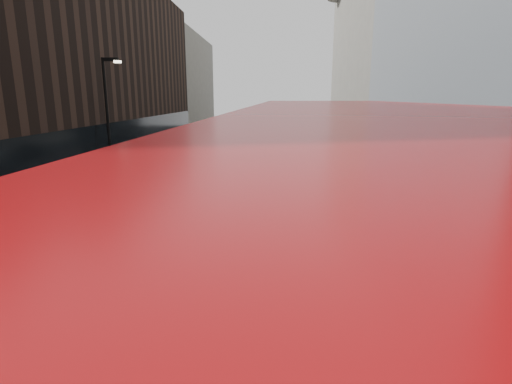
# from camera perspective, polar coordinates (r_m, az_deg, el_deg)

# --- Properties ---
(sidewalk_right) EXTENTS (3.00, 80.00, 0.15)m
(sidewalk_right) POSITION_cam_1_polar(r_m,az_deg,el_deg) (30.01, 15.38, 3.28)
(sidewalk_right) COLOR slate
(sidewalk_right) RESTS_ON ground
(sidewalk_left) EXTENTS (2.00, 80.00, 0.15)m
(sidewalk_left) POSITION_cam_1_polar(r_m,az_deg,el_deg) (30.58, -14.30, 3.52)
(sidewalk_left) COLOR slate
(sidewalk_left) RESTS_ON ground
(building_modern_block) EXTENTS (5.03, 22.00, 20.00)m
(building_modern_block) POSITION_cam_1_polar(r_m,az_deg,el_deg) (27.42, 27.48, 22.07)
(building_modern_block) COLOR #9CA2A7
(building_modern_block) RESTS_ON ground
(building_victorian) EXTENTS (6.50, 24.00, 21.00)m
(building_victorian) POSITION_cam_1_polar(r_m,az_deg,el_deg) (49.18, 15.76, 18.24)
(building_victorian) COLOR slate
(building_victorian) RESTS_ON ground
(building_left_mid) EXTENTS (5.00, 24.00, 14.00)m
(building_left_mid) POSITION_cam_1_polar(r_m,az_deg,el_deg) (36.07, -18.14, 15.78)
(building_left_mid) COLOR black
(building_left_mid) RESTS_ON ground
(building_left_far) EXTENTS (5.00, 20.00, 13.00)m
(building_left_far) POSITION_cam_1_polar(r_m,az_deg,el_deg) (57.20, -10.19, 14.59)
(building_left_far) COLOR slate
(building_left_far) RESTS_ON ground
(street_lamp) EXTENTS (1.06, 0.22, 7.00)m
(street_lamp) POSITION_cam_1_polar(r_m,az_deg,el_deg) (23.67, -20.31, 10.36)
(street_lamp) COLOR black
(street_lamp) RESTS_ON sidewalk_left
(red_bus) EXTENTS (3.14, 12.47, 5.00)m
(red_bus) POSITION_cam_1_polar(r_m,az_deg,el_deg) (5.66, 13.87, -11.17)
(red_bus) COLOR #B60B0E
(red_bus) RESTS_ON ground
(grey_bus) EXTENTS (3.49, 12.55, 4.01)m
(grey_bus) POSITION_cam_1_polar(r_m,az_deg,el_deg) (47.08, 2.58, 9.79)
(grey_bus) COLOR black
(grey_bus) RESTS_ON ground
(car_a) EXTENTS (1.72, 3.69, 1.22)m
(car_a) POSITION_cam_1_polar(r_m,az_deg,el_deg) (22.96, 2.64, 2.11)
(car_a) COLOR black
(car_a) RESTS_ON ground
(car_b) EXTENTS (1.91, 4.25, 1.35)m
(car_b) POSITION_cam_1_polar(r_m,az_deg,el_deg) (27.02, 2.01, 3.97)
(car_b) COLOR gray
(car_b) RESTS_ON ground
(car_c) EXTENTS (2.04, 4.44, 1.26)m
(car_c) POSITION_cam_1_polar(r_m,az_deg,el_deg) (32.73, 5.11, 5.49)
(car_c) COLOR black
(car_c) RESTS_ON ground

